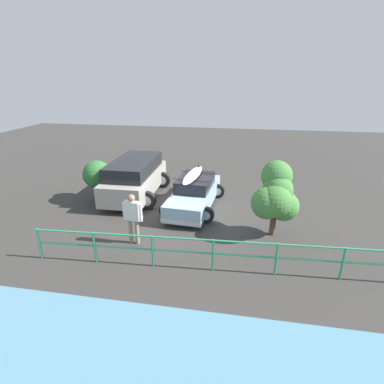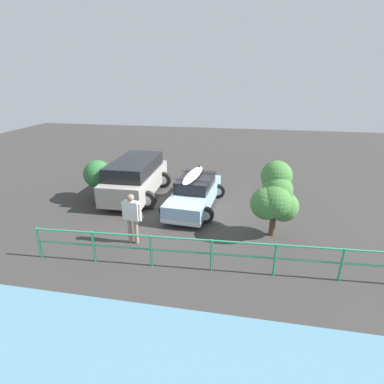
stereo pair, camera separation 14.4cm
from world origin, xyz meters
name	(u,v)px [view 1 (the left image)]	position (x,y,z in m)	size (l,w,h in m)	color
ground_plane	(183,211)	(0.00, 0.00, -0.01)	(44.00, 44.00, 0.02)	#383533
sedan_car	(195,193)	(-0.41, -0.50, 0.65)	(2.48, 4.47, 1.65)	#8CADC6
suv_car	(135,177)	(2.58, -1.30, 0.94)	(2.80, 4.78, 1.81)	#9E998E
person_bystander	(133,215)	(1.15, 2.89, 1.09)	(0.70, 0.25, 1.82)	gray
railing_fence	(213,250)	(-1.70, 3.99, 0.70)	(10.98, 0.63, 1.05)	#2D9366
bush_near_left	(276,195)	(-3.61, 1.55, 1.58)	(1.71, 1.82, 2.70)	#4C3828
bush_near_right	(100,176)	(3.92, -0.49, 1.18)	(1.58, 1.47, 1.95)	#4C3828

